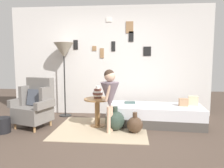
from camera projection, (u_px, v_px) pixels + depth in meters
The scene contains 15 objects.
ground_plane at pixel (97, 143), 3.43m from camera, with size 12.00×12.00×0.00m, color #4C3D33.
gallery_wall at pixel (110, 61), 5.21m from camera, with size 4.80×0.12×2.60m.
rug at pixel (101, 128), 4.15m from camera, with size 1.72×1.47×0.01m, color tan.
armchair at pixel (35, 105), 4.26m from camera, with size 0.87×0.76×0.97m.
daybed at pixel (155, 115), 4.42m from camera, with size 1.96×0.94×0.40m.
pillow_head at pixel (193, 101), 4.39m from camera, with size 0.18×0.12×0.19m, color beige.
pillow_mid at pixel (183, 102), 4.33m from camera, with size 0.17×0.12×0.15m, color tan.
side_table at pixel (97, 107), 4.26m from camera, with size 0.52×0.52×0.57m.
vase_striped at pixel (98, 93), 4.28m from camera, with size 0.21×0.21×0.25m.
floor_lamp at pixel (64, 52), 4.95m from camera, with size 0.46×0.46×1.72m.
person_child at pixel (110, 92), 3.85m from camera, with size 0.34×0.34×1.16m.
book_on_daybed at pixel (130, 102), 4.61m from camera, with size 0.22×0.16×0.03m, color #415956.
demijohn_near at pixel (115, 120), 4.05m from camera, with size 0.37×0.37×0.46m.
demijohn_far at pixel (135, 125), 3.91m from camera, with size 0.30×0.30×0.38m.
magazine_basket at pixel (2, 125), 3.92m from camera, with size 0.28×0.28×0.28m, color black.
Camera 1 is at (0.54, -3.26, 1.33)m, focal length 34.38 mm.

